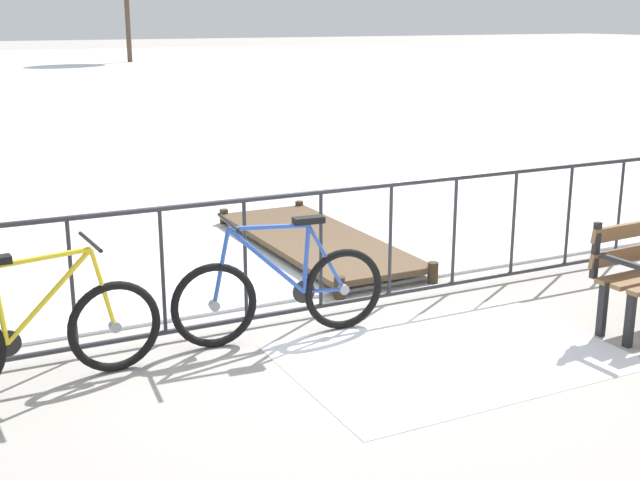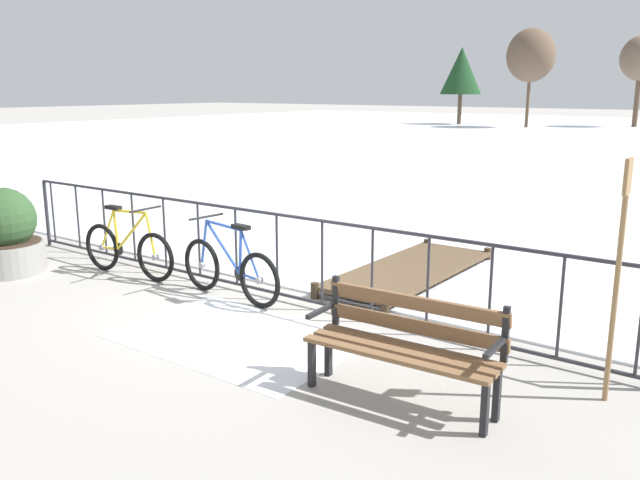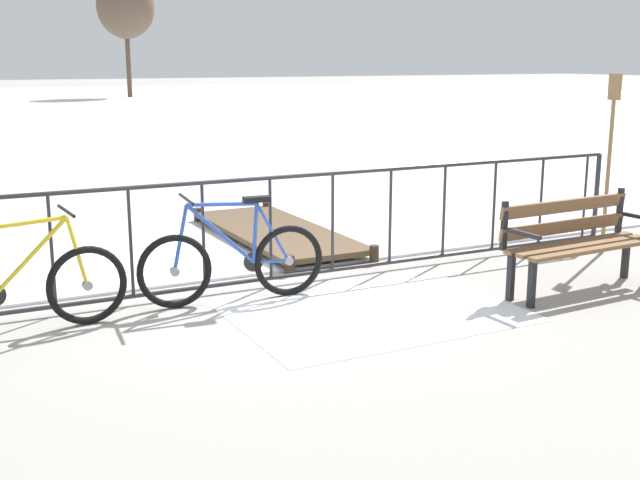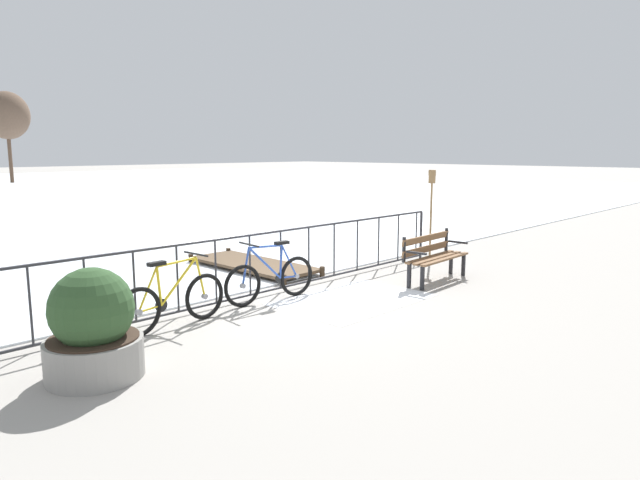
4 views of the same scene
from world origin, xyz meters
TOP-DOWN VIEW (x-y plane):
  - ground_plane at (0.00, 0.00)m, footprint 160.00×160.00m
  - snow_patch at (0.81, -1.20)m, footprint 2.42×1.66m
  - railing_fence at (0.00, 0.00)m, footprint 9.06×0.06m
  - bicycle_near_railing at (-0.16, -0.30)m, footprint 1.71×0.52m
  - bicycle_second at (-1.98, -0.39)m, footprint 1.71×0.52m
  - park_bench at (2.84, -1.38)m, footprint 1.62×0.56m
  - planter_with_shrub at (-3.48, -1.27)m, footprint 1.01×1.01m
  - oar_upright at (4.19, -0.44)m, footprint 0.04×0.16m
  - wooden_dock at (1.16, 1.76)m, footprint 1.10×3.03m
  - tree_far_west at (8.36, 38.23)m, footprint 3.11×3.11m

SIDE VIEW (x-z plane):
  - ground_plane at x=0.00m, z-range 0.00..0.00m
  - snow_patch at x=0.81m, z-range 0.00..0.01m
  - wooden_dock at x=1.16m, z-range 0.02..0.22m
  - bicycle_near_railing at x=-0.16m, z-range -0.12..0.86m
  - bicycle_second at x=-1.98m, z-range -0.12..0.86m
  - park_bench at x=2.84m, z-range 0.07..0.96m
  - planter_with_shrub at x=-3.48m, z-range -0.06..1.12m
  - railing_fence at x=0.00m, z-range 0.02..1.09m
  - oar_upright at x=4.19m, z-range 0.15..2.13m
  - tree_far_west at x=8.36m, z-range 1.56..8.14m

